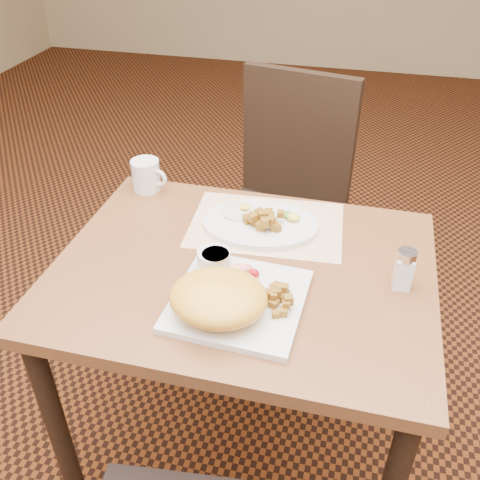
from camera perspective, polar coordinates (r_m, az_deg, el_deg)
name	(u,v)px	position (r m, az deg, el deg)	size (l,w,h in m)	color
ground	(242,451)	(1.84, 0.23, -21.54)	(8.00, 8.00, 0.00)	black
table	(243,301)	(1.35, 0.29, -6.48)	(0.90, 0.70, 0.75)	brown
chair_far	(284,197)	(1.97, 4.67, 4.63)	(0.50, 0.51, 0.97)	black
placemat	(266,225)	(1.42, 2.83, 1.61)	(0.40, 0.28, 0.00)	white
plate_square	(238,301)	(1.17, -0.17, -6.48)	(0.28, 0.28, 0.02)	silver
plate_oval	(260,224)	(1.41, 2.20, 1.72)	(0.30, 0.23, 0.02)	silver
hollandaise_mound	(218,298)	(1.12, -2.40, -6.18)	(0.21, 0.19, 0.08)	gold
ramekin	(214,259)	(1.24, -2.79, -2.03)	(0.08, 0.08, 0.04)	silver
garnish_sq	(245,272)	(1.22, 0.55, -3.38)	(0.09, 0.07, 0.03)	#387223
fried_egg	(240,210)	(1.44, -0.02, 3.18)	(0.10, 0.10, 0.02)	white
garnish_ov	(291,216)	(1.42, 5.44, 2.55)	(0.06, 0.06, 0.02)	#387223
salt_shaker	(404,269)	(1.24, 17.10, -2.97)	(0.04, 0.04, 0.10)	white
coffee_mug	(147,175)	(1.59, -9.93, 6.80)	(0.11, 0.08, 0.09)	silver
home_fries_sq	(275,295)	(1.16, 3.79, -5.87)	(0.10, 0.10, 0.03)	#996718
home_fries_ov	(262,219)	(1.39, 2.40, 2.25)	(0.11, 0.10, 0.04)	#996718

